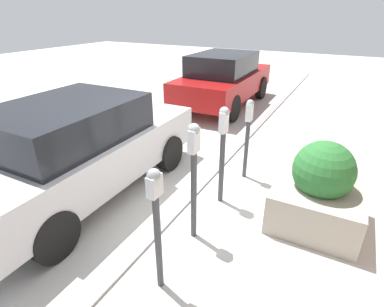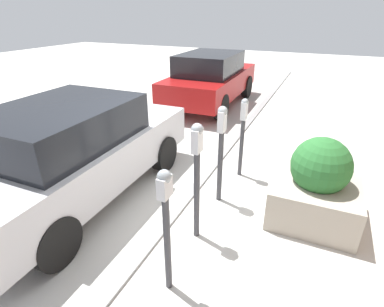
{
  "view_description": "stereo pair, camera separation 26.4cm",
  "coord_description": "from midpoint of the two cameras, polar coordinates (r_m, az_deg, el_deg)",
  "views": [
    {
      "loc": [
        -3.28,
        -1.88,
        2.76
      ],
      "look_at": [
        0.0,
        -0.13,
        0.97
      ],
      "focal_mm": 28.0,
      "sensor_mm": 36.0,
      "label": 1
    },
    {
      "loc": [
        -3.4,
        -1.65,
        2.76
      ],
      "look_at": [
        0.0,
        -0.13,
        0.97
      ],
      "focal_mm": 28.0,
      "sensor_mm": 36.0,
      "label": 2
    }
  ],
  "objects": [
    {
      "name": "planter_box",
      "position": [
        4.53,
        24.57,
        -6.72
      ],
      "size": [
        1.17,
        1.17,
        1.25
      ],
      "color": "#A39989",
      "rests_on": "ground_plane"
    },
    {
      "name": "ground_plane",
      "position": [
        4.68,
        0.2,
        -10.51
      ],
      "size": [
        40.0,
        40.0,
        0.0
      ],
      "primitive_type": "plane",
      "color": "beige"
    },
    {
      "name": "parking_meter_middle",
      "position": [
        4.42,
        7.58,
        1.74
      ],
      "size": [
        0.17,
        0.14,
        1.55
      ],
      "color": "#38383D",
      "rests_on": "ground_plane"
    },
    {
      "name": "parking_meter_nearest",
      "position": [
        2.99,
        -4.25,
        -11.7
      ],
      "size": [
        0.16,
        0.14,
        1.47
      ],
      "color": "#38383D",
      "rests_on": "ground_plane"
    },
    {
      "name": "parked_car_rear",
      "position": [
        9.59,
        6.91,
        13.96
      ],
      "size": [
        4.33,
        1.84,
        1.61
      ],
      "rotation": [
        0.0,
        0.0,
        0.02
      ],
      "color": "maroon",
      "rests_on": "ground_plane"
    },
    {
      "name": "parking_meter_second",
      "position": [
        3.63,
        2.43,
        -2.94
      ],
      "size": [
        0.17,
        0.14,
        1.61
      ],
      "color": "#38383D",
      "rests_on": "ground_plane"
    },
    {
      "name": "curb_strip",
      "position": [
        4.7,
        -0.67,
        -10.04
      ],
      "size": [
        24.5,
        0.16,
        0.04
      ],
      "color": "gray",
      "rests_on": "ground_plane"
    },
    {
      "name": "parked_car_middle",
      "position": [
        5.01,
        -19.57,
        1.14
      ],
      "size": [
        4.23,
        1.9,
        1.56
      ],
      "rotation": [
        0.0,
        0.0,
        0.01
      ],
      "color": "#B7B7BC",
      "rests_on": "ground_plane"
    },
    {
      "name": "parking_meter_fourth",
      "position": [
        5.24,
        12.03,
        4.36
      ],
      "size": [
        0.14,
        0.12,
        1.44
      ],
      "color": "#38383D",
      "rests_on": "ground_plane"
    }
  ]
}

